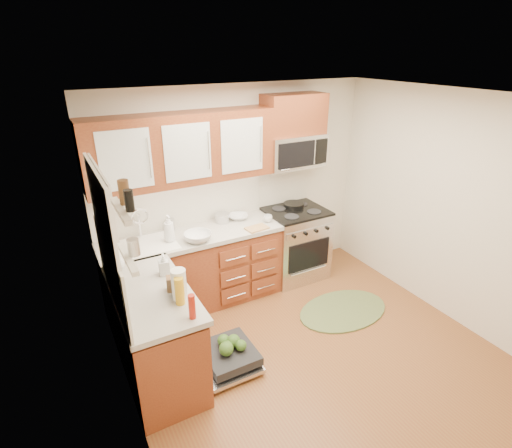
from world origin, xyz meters
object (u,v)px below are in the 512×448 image
range (295,243)px  stock_pot (222,218)px  rug (343,310)px  bowl_b (198,237)px  upper_cabinets (182,149)px  bowl_a (239,217)px  cutting_board (257,228)px  cup (268,219)px  skillet (294,205)px  paper_towel_roll (179,284)px  dishwasher (226,358)px  microwave (293,151)px  sink (148,255)px

range → stock_pot: 1.10m
rug → bowl_b: (-1.46, 0.80, 0.96)m
stock_pot → upper_cabinets: bearing=-176.8°
bowl_b → bowl_a: bearing=27.1°
cutting_board → cup: cup is taller
skillet → cup: size_ratio=2.43×
upper_cabinets → paper_towel_roll: size_ratio=7.52×
dishwasher → rug: size_ratio=0.62×
rug → bowl_b: size_ratio=3.73×
microwave → cutting_board: bearing=-154.5°
range → cup: size_ratio=8.70×
dishwasher → cutting_board: cutting_board is taller
skillet → bowl_a: size_ratio=1.18×
dishwasher → skillet: skillet is taller
stock_pot → bowl_b: 0.57m
bowl_b → cup: bearing=5.2°
cutting_board → paper_towel_roll: bearing=-143.5°
bowl_b → stock_pot: bearing=38.1°
upper_cabinets → bowl_a: bearing=1.1°
skillet → cup: cup is taller
skillet → rug: bearing=-89.3°
range → paper_towel_roll: 2.31m
paper_towel_roll → dishwasher: bearing=-0.6°
upper_cabinets → paper_towel_roll: 1.60m
skillet → range: bearing=-107.9°
cup → stock_pot: bearing=151.1°
upper_cabinets → bowl_a: size_ratio=9.08×
skillet → stock_pot: bearing=177.4°
cutting_board → range: bearing=16.9°
skillet → cutting_board: 0.80m
range → sink: 1.96m
range → dishwasher: (-1.54, -1.13, -0.38)m
upper_cabinets → stock_pot: upper_cabinets is taller
dishwasher → skillet: size_ratio=2.64×
dishwasher → sink: bearing=109.2°
paper_towel_roll → cup: 1.78m
bowl_a → stock_pot: bearing=176.6°
upper_cabinets → cup: 1.32m
dishwasher → bowl_b: bearing=82.1°
sink → rug: (1.98, -0.97, -0.79)m
upper_cabinets → cutting_board: bearing=-26.4°
stock_pot → cutting_board: size_ratio=0.70×
microwave → cup: microwave is taller
bowl_b → cutting_board: bearing=-2.4°
range → skillet: size_ratio=3.58×
cutting_board → cup: bearing=28.5°
skillet → stock_pot: (-1.00, 0.05, 0.00)m
sink → cup: bearing=-3.4°
microwave → dishwasher: size_ratio=1.09×
microwave → sink: size_ratio=1.23×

